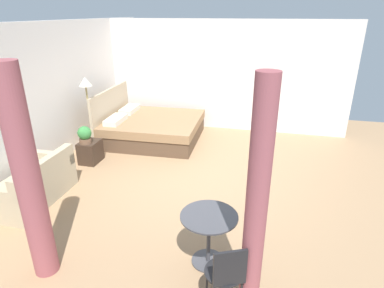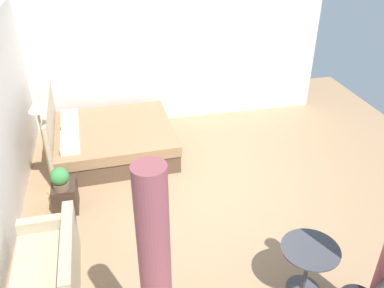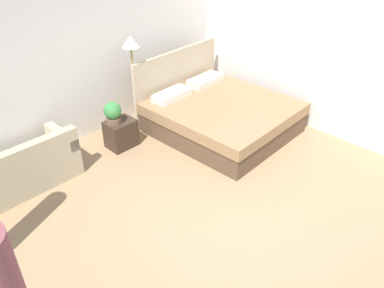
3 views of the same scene
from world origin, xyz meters
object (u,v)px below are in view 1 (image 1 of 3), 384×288
(bed, at_px, (151,128))
(cafe_chair_near_window, at_px, (227,273))
(floor_lamp, at_px, (86,92))
(potted_plant, at_px, (85,135))
(couch, at_px, (34,186))
(balcony_table, at_px, (209,230))
(nightstand, at_px, (90,152))

(bed, xyz_separation_m, cafe_chair_near_window, (-4.53, -2.50, 0.25))
(bed, distance_m, floor_lamp, 1.79)
(cafe_chair_near_window, bearing_deg, floor_lamp, 45.01)
(bed, bearing_deg, potted_plant, 154.11)
(couch, height_order, cafe_chair_near_window, cafe_chair_near_window)
(couch, xyz_separation_m, cafe_chair_near_window, (-1.42, -3.39, 0.27))
(potted_plant, bearing_deg, balcony_table, -126.40)
(potted_plant, distance_m, balcony_table, 3.70)
(nightstand, xyz_separation_m, floor_lamp, (0.52, 0.24, 1.14))
(bed, xyz_separation_m, nightstand, (-1.53, 0.78, -0.07))
(potted_plant, bearing_deg, nightstand, -7.67)
(balcony_table, bearing_deg, floor_lamp, 48.69)
(couch, distance_m, cafe_chair_near_window, 3.68)
(nightstand, height_order, potted_plant, potted_plant)
(potted_plant, relative_size, balcony_table, 0.52)
(nightstand, height_order, balcony_table, balcony_table)
(bed, height_order, potted_plant, bed)
(nightstand, distance_m, cafe_chair_near_window, 4.45)
(floor_lamp, relative_size, cafe_chair_near_window, 1.88)
(bed, height_order, couch, bed)
(nightstand, height_order, cafe_chair_near_window, cafe_chair_near_window)
(bed, relative_size, nightstand, 4.94)
(couch, xyz_separation_m, potted_plant, (1.48, -0.10, 0.37))
(cafe_chair_near_window, bearing_deg, nightstand, 47.56)
(bed, relative_size, couch, 1.58)
(balcony_table, bearing_deg, cafe_chair_near_window, -155.81)
(potted_plant, xyz_separation_m, floor_lamp, (0.62, 0.23, 0.73))
(floor_lamp, xyz_separation_m, balcony_table, (-2.81, -3.20, -0.89))
(nightstand, xyz_separation_m, balcony_table, (-2.29, -2.96, 0.26))
(bed, xyz_separation_m, potted_plant, (-1.63, 0.79, 0.35))
(couch, distance_m, potted_plant, 1.53)
(floor_lamp, bearing_deg, potted_plant, -159.95)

